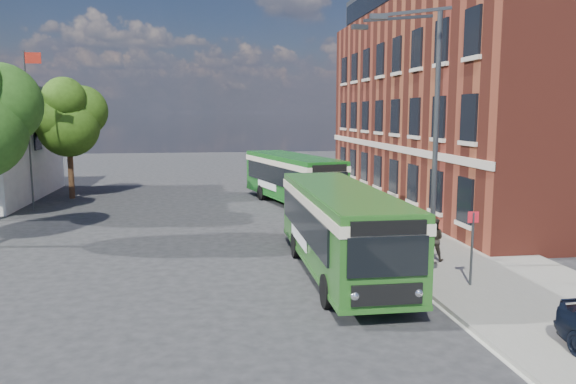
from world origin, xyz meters
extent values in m
plane|color=#252527|center=(0.00, 0.00, 0.00)|extent=(120.00, 120.00, 0.00)
cube|color=gray|center=(7.00, 8.00, 0.07)|extent=(6.00, 48.00, 0.15)
cube|color=beige|center=(3.95, 8.00, 0.01)|extent=(0.12, 48.00, 0.01)
cube|color=maroon|center=(14.00, 12.00, 6.00)|extent=(12.00, 26.00, 12.00)
cube|color=beige|center=(7.96, 12.00, 3.60)|extent=(0.12, 26.00, 0.35)
cylinder|color=#393B3E|center=(-12.50, 13.00, 4.50)|extent=(0.10, 0.10, 9.00)
cube|color=#A61E13|center=(-12.05, 13.00, 8.60)|extent=(0.90, 0.02, 0.60)
cylinder|color=#393B3E|center=(5.20, -2.00, 0.15)|extent=(0.44, 0.44, 0.30)
cylinder|color=#393B3E|center=(5.20, -2.00, 4.50)|extent=(0.18, 0.18, 9.00)
cube|color=#393B3E|center=(3.96, -2.60, 8.80)|extent=(2.58, 0.46, 0.37)
cube|color=#393B3E|center=(3.96, -1.40, 8.80)|extent=(2.58, 0.46, 0.37)
cube|color=#393B3E|center=(2.73, -3.08, 8.55)|extent=(0.55, 0.22, 0.16)
cube|color=#393B3E|center=(2.73, -0.92, 8.55)|extent=(0.55, 0.22, 0.16)
cylinder|color=#393B3E|center=(5.60, -4.20, 1.25)|extent=(0.08, 0.08, 2.50)
cube|color=red|center=(5.60, -4.20, 2.35)|extent=(0.35, 0.04, 0.35)
cube|color=#255C1D|center=(1.90, -1.83, 1.77)|extent=(2.53, 10.38, 2.45)
cube|color=#255C1D|center=(1.90, -1.83, 0.50)|extent=(2.57, 10.42, 0.14)
cube|color=black|center=(0.62, -1.52, 1.90)|extent=(0.10, 8.57, 1.10)
cube|color=black|center=(3.18, -1.53, 1.90)|extent=(0.10, 8.57, 1.10)
cube|color=beige|center=(1.90, -1.83, 2.60)|extent=(2.59, 10.44, 0.32)
cube|color=#255C1D|center=(1.90, -1.83, 2.96)|extent=(2.43, 10.28, 0.12)
cube|color=black|center=(1.88, -7.04, 1.95)|extent=(2.15, 0.09, 1.05)
cube|color=black|center=(1.88, -7.05, 2.70)|extent=(2.00, 0.09, 0.38)
cube|color=black|center=(1.88, -7.05, 0.95)|extent=(1.90, 0.09, 0.55)
sphere|color=silver|center=(1.03, -7.03, 0.95)|extent=(0.26, 0.26, 0.26)
sphere|color=silver|center=(2.73, -7.03, 0.95)|extent=(0.26, 0.26, 0.26)
cube|color=black|center=(1.91, 3.39, 2.00)|extent=(2.00, 0.09, 0.90)
cube|color=white|center=(0.61, -0.82, 1.15)|extent=(0.05, 3.20, 0.45)
cylinder|color=black|center=(0.72, -5.21, 0.50)|extent=(0.28, 1.00, 1.00)
cylinder|color=black|center=(3.06, -5.21, 0.50)|extent=(0.28, 1.00, 1.00)
cylinder|color=black|center=(0.74, 0.56, 0.50)|extent=(0.28, 1.00, 1.00)
cylinder|color=black|center=(3.08, 0.56, 0.50)|extent=(0.28, 1.00, 1.00)
cube|color=#155718|center=(2.54, 13.27, 1.77)|extent=(4.87, 10.53, 2.45)
cube|color=#155718|center=(2.54, 13.27, 0.50)|extent=(4.92, 10.58, 0.14)
cube|color=black|center=(1.22, 13.25, 1.90)|extent=(2.09, 8.20, 1.10)
cube|color=black|center=(3.71, 13.86, 1.90)|extent=(2.09, 8.20, 1.10)
cube|color=#F3E6C8|center=(2.54, 13.27, 2.60)|extent=(4.94, 10.60, 0.32)
cube|color=#155718|center=(2.54, 13.27, 2.96)|extent=(4.75, 10.41, 0.12)
cube|color=black|center=(3.77, 8.27, 1.95)|extent=(2.11, 0.59, 1.05)
cube|color=black|center=(3.77, 8.26, 2.70)|extent=(1.96, 0.55, 0.38)
cube|color=black|center=(3.77, 8.26, 0.95)|extent=(1.86, 0.53, 0.55)
sphere|color=silver|center=(2.94, 8.08, 0.95)|extent=(0.26, 0.26, 0.26)
sphere|color=silver|center=(4.59, 8.48, 0.95)|extent=(0.26, 0.26, 0.26)
cube|color=black|center=(1.31, 18.26, 2.00)|extent=(1.96, 0.55, 0.90)
cube|color=white|center=(1.05, 13.93, 1.15)|extent=(0.80, 3.12, 0.45)
cylinder|color=black|center=(2.19, 9.77, 0.50)|extent=(0.51, 1.04, 1.00)
cylinder|color=black|center=(4.47, 10.33, 0.50)|extent=(0.51, 1.04, 1.00)
cylinder|color=black|center=(0.85, 15.23, 0.50)|extent=(0.51, 1.04, 1.00)
cylinder|color=black|center=(3.12, 15.79, 0.50)|extent=(0.51, 1.04, 1.00)
imported|color=black|center=(4.88, -1.50, 1.05)|extent=(0.72, 0.53, 1.81)
imported|color=black|center=(5.62, -1.16, 0.95)|extent=(0.96, 0.88, 1.60)
sphere|color=#254D0E|center=(-13.02, 10.91, 5.91)|extent=(3.47, 3.47, 3.47)
cylinder|color=#3D2616|center=(-11.44, 17.78, 1.67)|extent=(0.36, 0.36, 3.35)
sphere|color=#2B4D12|center=(-11.44, 17.78, 4.72)|extent=(3.96, 3.96, 3.96)
sphere|color=#2B4D12|center=(-10.68, 18.38, 5.71)|extent=(3.35, 3.35, 3.35)
sphere|color=#2B4D12|center=(-12.13, 17.24, 5.33)|extent=(3.04, 3.04, 3.04)
sphere|color=#2B4D12|center=(-11.44, 17.01, 6.47)|extent=(2.74, 2.74, 2.74)
camera|label=1|loc=(-2.67, -20.46, 5.60)|focal=35.00mm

